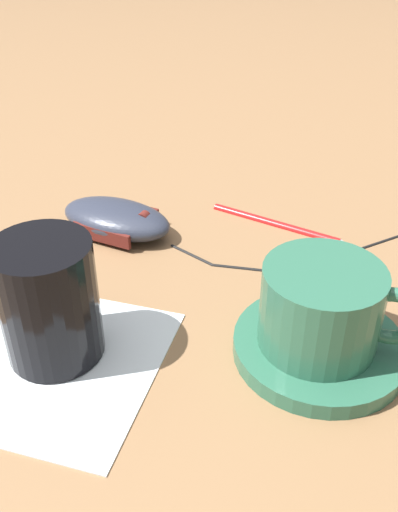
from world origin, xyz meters
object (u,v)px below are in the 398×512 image
coffee_cup (319,308)px  computer_mouse (113,219)px  saucer (314,347)px  drinking_glass (43,301)px  pen (276,222)px

coffee_cup → computer_mouse: size_ratio=0.85×
saucer → drinking_glass: size_ratio=1.38×
computer_mouse → pen: 0.17m
coffee_cup → drinking_glass: (-0.19, 0.03, 0.00)m
saucer → pen: bearing=83.9°
saucer → pen: 0.19m
drinking_glass → pen: size_ratio=0.76×
computer_mouse → pen: size_ratio=1.06×
saucer → drinking_glass: bearing=171.1°
computer_mouse → drinking_glass: bearing=-106.3°
drinking_glass → pen: drinking_glass is taller
coffee_cup → drinking_glass: size_ratio=1.19×
pen → coffee_cup: bearing=-96.5°
computer_mouse → coffee_cup: bearing=-54.2°
coffee_cup → computer_mouse: 0.25m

